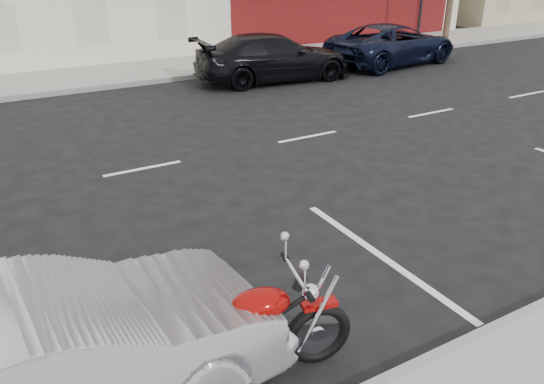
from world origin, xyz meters
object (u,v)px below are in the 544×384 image
at_px(suv_far, 392,44).
at_px(car_far, 274,58).
at_px(fire_hydrant, 391,35).
at_px(motorcycle, 321,321).
at_px(sedan_silver, 39,366).

relative_size(suv_far, car_far, 1.02).
height_order(fire_hydrant, suv_far, suv_far).
height_order(motorcycle, suv_far, suv_far).
distance_m(fire_hydrant, sedan_silver, 21.97).
xyz_separation_m(suv_far, car_far, (-5.29, -0.17, 0.01)).
xyz_separation_m(fire_hydrant, motorcycle, (-14.00, -14.83, 0.01)).
relative_size(fire_hydrant, motorcycle, 0.31).
xyz_separation_m(fire_hydrant, sedan_silver, (-16.67, -14.32, 0.22)).
bearing_deg(car_far, motorcycle, 157.54).
xyz_separation_m(motorcycle, suv_far, (11.49, 11.94, 0.21)).
relative_size(motorcycle, sedan_silver, 0.51).
xyz_separation_m(sedan_silver, car_far, (8.87, 11.27, 0.02)).
bearing_deg(fire_hydrant, sedan_silver, -139.33).
bearing_deg(motorcycle, suv_far, 58.51).
bearing_deg(fire_hydrant, car_far, -158.65).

